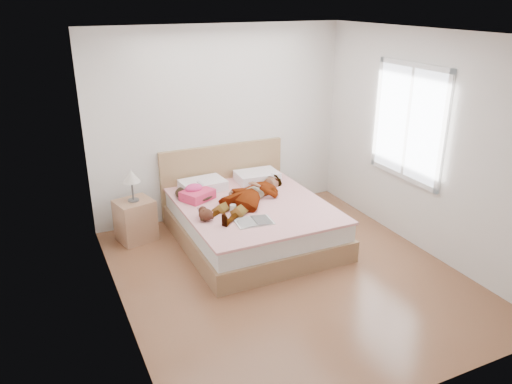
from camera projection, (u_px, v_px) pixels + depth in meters
ground at (288, 275)px, 5.61m from camera, size 4.00×4.00×0.00m
woman at (249, 193)px, 6.26m from camera, size 1.64×1.41×0.22m
hair at (194, 193)px, 6.43m from camera, size 0.54×0.63×0.09m
phone at (200, 183)px, 6.37m from camera, size 0.09×0.10×0.05m
room_shell at (408, 123)px, 6.01m from camera, size 4.00×4.00×4.00m
bed at (250, 218)px, 6.38m from camera, size 1.80×2.08×1.00m
towel at (197, 193)px, 6.32m from camera, size 0.47×0.44×0.20m
magazine at (254, 222)px, 5.71m from camera, size 0.45×0.32×0.03m
coffee_mug at (233, 208)px, 5.97m from camera, size 0.12×0.09×0.09m
plush_toy at (205, 214)px, 5.75m from camera, size 0.16×0.25×0.14m
nightstand at (135, 217)px, 6.32m from camera, size 0.52×0.48×0.95m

